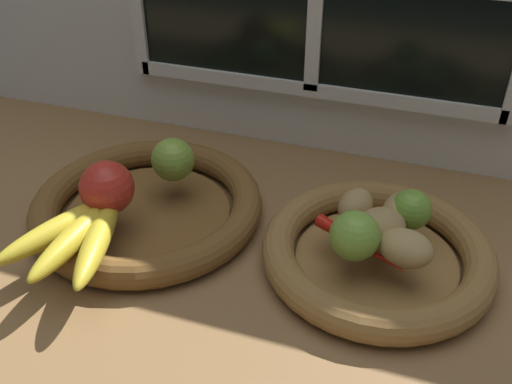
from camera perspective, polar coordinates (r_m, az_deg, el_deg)
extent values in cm
cube|color=olive|center=(85.75, 0.56, -5.56)|extent=(140.00, 90.00, 3.00)
cube|color=white|center=(101.07, 5.46, 10.08)|extent=(64.00, 1.20, 2.40)
cylinder|color=brown|center=(90.53, -10.61, -2.14)|extent=(25.27, 25.27, 1.00)
torus|color=brown|center=(89.52, -10.73, -1.26)|extent=(35.27, 35.27, 4.46)
cylinder|color=olive|center=(82.17, 11.78, -6.77)|extent=(22.44, 22.44, 1.00)
torus|color=olive|center=(81.05, 11.92, -5.85)|extent=(31.82, 31.82, 4.46)
sphere|color=#7AA338|center=(89.16, -8.23, 3.19)|extent=(6.70, 6.70, 6.70)
sphere|color=red|center=(83.61, -14.55, 0.41)|extent=(7.76, 7.76, 7.76)
ellipsoid|color=gold|center=(81.48, -18.97, -3.47)|extent=(10.22, 18.54, 3.26)
ellipsoid|color=gold|center=(79.45, -17.46, -4.23)|extent=(4.37, 18.89, 3.26)
ellipsoid|color=gold|center=(78.10, -15.43, -4.58)|extent=(8.23, 18.91, 3.26)
sphere|color=brown|center=(85.18, -13.79, -0.60)|extent=(2.93, 2.93, 2.93)
ellipsoid|color=#A38451|center=(82.16, 14.31, -1.63)|extent=(7.67, 8.57, 4.47)
ellipsoid|color=#A38451|center=(78.22, 12.32, -3.32)|extent=(8.69, 8.56, 4.63)
ellipsoid|color=tan|center=(75.37, 14.61, -5.41)|extent=(7.97, 6.83, 4.61)
ellipsoid|color=#A38451|center=(80.90, 9.85, -1.43)|extent=(5.86, 7.09, 4.88)
sphere|color=#7AAD3D|center=(74.41, 9.76, -4.29)|extent=(6.54, 6.54, 6.54)
sphere|color=#6B9E33|center=(81.35, 15.11, -1.68)|extent=(5.61, 5.61, 5.61)
cone|color=red|center=(76.68, 10.37, -5.23)|extent=(13.80, 8.92, 1.94)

